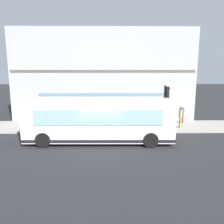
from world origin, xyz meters
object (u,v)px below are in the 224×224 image
at_px(fire_hydrant, 102,120).
at_px(pedestrian_near_building_entrance, 90,117).
at_px(city_bus_nearside, 99,120).
at_px(pedestrian_walking_along_curb, 182,113).
at_px(pedestrian_by_light_pole, 181,116).
at_px(traffic_light_near_corner, 166,99).

relative_size(fire_hydrant, pedestrian_near_building_entrance, 0.47).
distance_m(city_bus_nearside, pedestrian_near_building_entrance, 3.43).
relative_size(fire_hydrant, pedestrian_walking_along_curb, 0.45).
distance_m(pedestrian_by_light_pole, pedestrian_walking_along_curb, 1.72).
xyz_separation_m(pedestrian_by_light_pole, pedestrian_walking_along_curb, (1.58, -0.67, -0.10)).
relative_size(pedestrian_by_light_pole, pedestrian_near_building_entrance, 1.13).
relative_size(traffic_light_near_corner, pedestrian_walking_along_curb, 2.22).
bearing_deg(pedestrian_near_building_entrance, traffic_light_near_corner, -97.01).
bearing_deg(traffic_light_near_corner, fire_hydrant, 68.41).
xyz_separation_m(city_bus_nearside, traffic_light_near_corner, (2.51, -5.24, 1.12)).
height_order(fire_hydrant, pedestrian_by_light_pole, pedestrian_by_light_pole).
bearing_deg(pedestrian_near_building_entrance, pedestrian_by_light_pole, -90.29).
distance_m(fire_hydrant, pedestrian_near_building_entrance, 1.72).
distance_m(pedestrian_near_building_entrance, pedestrian_walking_along_curb, 8.43).
distance_m(city_bus_nearside, pedestrian_by_light_pole, 7.45).
bearing_deg(city_bus_nearside, pedestrian_by_light_pole, -64.28).
distance_m(city_bus_nearside, fire_hydrant, 4.67).
distance_m(traffic_light_near_corner, pedestrian_near_building_entrance, 6.41).
height_order(city_bus_nearside, pedestrian_near_building_entrance, city_bus_nearside).
bearing_deg(pedestrian_near_building_entrance, city_bus_nearside, -164.33).
bearing_deg(pedestrian_walking_along_curb, traffic_light_near_corner, 137.22).
distance_m(traffic_light_near_corner, pedestrian_walking_along_curb, 3.52).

